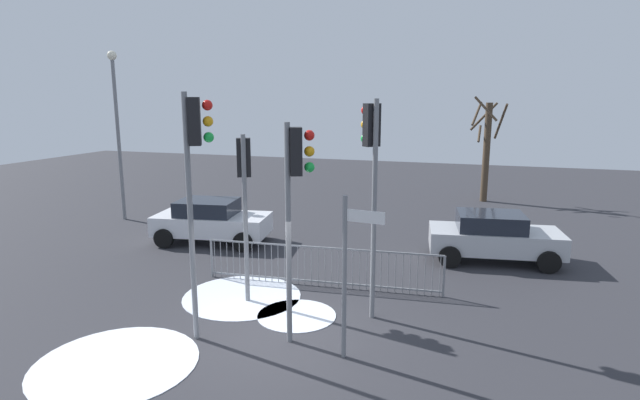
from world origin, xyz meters
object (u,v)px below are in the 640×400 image
at_px(traffic_light_rear_right, 372,160).
at_px(traffic_light_mid_left, 195,163).
at_px(bare_tree_left, 486,147).
at_px(street_lamp, 117,118).
at_px(direction_sign_post, 348,270).
at_px(car_white_trailing, 211,220).
at_px(traffic_light_foreground_right, 295,184).
at_px(traffic_light_foreground_left, 244,180).
at_px(car_silver_near, 493,236).

bearing_deg(traffic_light_rear_right, traffic_light_mid_left, 171.17).
height_order(traffic_light_mid_left, bare_tree_left, traffic_light_mid_left).
bearing_deg(street_lamp, direction_sign_post, -34.97).
height_order(traffic_light_rear_right, bare_tree_left, bare_tree_left).
relative_size(traffic_light_mid_left, car_white_trailing, 1.23).
relative_size(traffic_light_foreground_right, street_lamp, 0.66).
bearing_deg(traffic_light_rear_right, traffic_light_foreground_right, -168.00).
distance_m(traffic_light_foreground_left, car_silver_near, 7.86).
relative_size(car_white_trailing, car_silver_near, 1.00).
height_order(traffic_light_foreground_right, direction_sign_post, traffic_light_foreground_right).
height_order(traffic_light_foreground_left, bare_tree_left, bare_tree_left).
bearing_deg(street_lamp, car_silver_near, -4.30).
height_order(traffic_light_foreground_right, street_lamp, street_lamp).
distance_m(traffic_light_foreground_left, bare_tree_left, 15.32).
distance_m(direction_sign_post, street_lamp, 14.15).
relative_size(traffic_light_mid_left, car_silver_near, 1.24).
relative_size(traffic_light_foreground_right, direction_sign_post, 1.41).
bearing_deg(traffic_light_rear_right, car_white_trailing, 102.82).
xyz_separation_m(traffic_light_mid_left, car_silver_near, (5.70, 7.06, -2.84)).
bearing_deg(bare_tree_left, car_white_trailing, -130.69).
distance_m(traffic_light_rear_right, car_white_trailing, 8.05).
xyz_separation_m(direction_sign_post, bare_tree_left, (2.43, 16.34, 0.84)).
bearing_deg(traffic_light_mid_left, car_white_trailing, -179.31).
distance_m(traffic_light_rear_right, traffic_light_foreground_right, 2.03).
height_order(traffic_light_mid_left, car_white_trailing, traffic_light_mid_left).
distance_m(car_white_trailing, street_lamp, 6.34).
distance_m(car_silver_near, bare_tree_left, 9.58).
height_order(traffic_light_mid_left, street_lamp, street_lamp).
xyz_separation_m(traffic_light_foreground_right, traffic_light_foreground_left, (-1.91, 1.70, -0.27)).
bearing_deg(direction_sign_post, traffic_light_foreground_right, 170.17).
bearing_deg(traffic_light_rear_right, bare_tree_left, 36.07).
relative_size(traffic_light_foreground_left, direction_sign_post, 1.29).
xyz_separation_m(traffic_light_mid_left, direction_sign_post, (3.00, 0.12, -1.86)).
bearing_deg(traffic_light_foreground_right, car_white_trailing, -161.28).
bearing_deg(traffic_light_mid_left, street_lamp, -161.56).
bearing_deg(car_silver_near, traffic_light_foreground_right, -127.80).
height_order(traffic_light_foreground_right, car_silver_near, traffic_light_foreground_right).
height_order(traffic_light_foreground_left, street_lamp, street_lamp).
bearing_deg(car_silver_near, car_white_trailing, 177.54).
bearing_deg(street_lamp, traffic_light_foreground_right, -36.63).
bearing_deg(car_white_trailing, direction_sign_post, -52.33).
bearing_deg(traffic_light_foreground_left, street_lamp, 120.12).
xyz_separation_m(traffic_light_rear_right, car_white_trailing, (-6.35, 4.11, -2.76)).
relative_size(direction_sign_post, bare_tree_left, 0.63).
relative_size(traffic_light_rear_right, car_silver_near, 1.21).
distance_m(traffic_light_foreground_left, car_white_trailing, 5.70).
xyz_separation_m(street_lamp, bare_tree_left, (13.87, 8.33, -1.46)).
bearing_deg(car_white_trailing, bare_tree_left, 40.83).
xyz_separation_m(traffic_light_rear_right, traffic_light_foreground_left, (-3.02, 0.03, -0.57)).
distance_m(car_white_trailing, bare_tree_left, 13.60).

